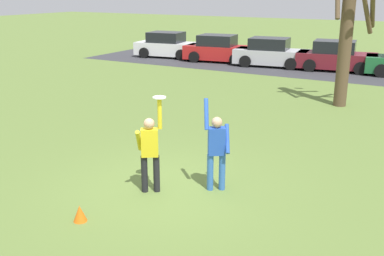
% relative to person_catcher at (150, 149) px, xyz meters
% --- Properties ---
extents(ground_plane, '(120.00, 120.00, 0.00)m').
position_rel_person_catcher_xyz_m(ground_plane, '(0.18, 0.30, -0.98)').
color(ground_plane, olive).
extents(person_catcher, '(0.58, 0.53, 2.08)m').
position_rel_person_catcher_xyz_m(person_catcher, '(0.00, 0.00, 0.00)').
color(person_catcher, black).
rests_on(person_catcher, ground_plane).
extents(person_defender, '(0.65, 0.63, 2.04)m').
position_rel_person_catcher_xyz_m(person_defender, '(1.19, 0.78, -0.00)').
color(person_defender, '#3366B7').
rests_on(person_defender, ground_plane).
extents(frisbee_disc, '(0.27, 0.27, 0.02)m').
position_rel_person_catcher_xyz_m(frisbee_disc, '(0.19, 0.12, 1.11)').
color(frisbee_disc, white).
rests_on(frisbee_disc, person_catcher).
extents(parked_car_white, '(4.30, 2.45, 1.59)m').
position_rel_person_catcher_xyz_m(parked_car_white, '(-10.63, 17.43, -0.25)').
color(parked_car_white, white).
rests_on(parked_car_white, ground_plane).
extents(parked_car_red, '(4.30, 2.45, 1.59)m').
position_rel_person_catcher_xyz_m(parked_car_red, '(-6.95, 17.37, -0.25)').
color(parked_car_red, red).
rests_on(parked_car_red, ground_plane).
extents(parked_car_silver, '(4.30, 2.45, 1.59)m').
position_rel_person_catcher_xyz_m(parked_car_silver, '(-3.61, 17.27, -0.25)').
color(parked_car_silver, '#BCBCC1').
rests_on(parked_car_silver, ground_plane).
extents(parked_car_maroon, '(4.30, 2.45, 1.59)m').
position_rel_person_catcher_xyz_m(parked_car_maroon, '(-0.08, 17.62, -0.25)').
color(parked_car_maroon, maroon).
rests_on(parked_car_maroon, ground_plane).
extents(parking_strip, '(26.63, 6.40, 0.01)m').
position_rel_person_catcher_xyz_m(parking_strip, '(-1.75, 17.57, -0.98)').
color(parking_strip, '#38383D').
rests_on(parking_strip, ground_plane).
extents(bare_tree_tall, '(1.78, 2.08, 6.70)m').
position_rel_person_catcher_xyz_m(bare_tree_tall, '(1.94, 9.83, 2.24)').
color(bare_tree_tall, brown).
rests_on(bare_tree_tall, ground_plane).
extents(field_cone_orange, '(0.26, 0.26, 0.32)m').
position_rel_person_catcher_xyz_m(field_cone_orange, '(-0.41, -1.76, -0.82)').
color(field_cone_orange, orange).
rests_on(field_cone_orange, ground_plane).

